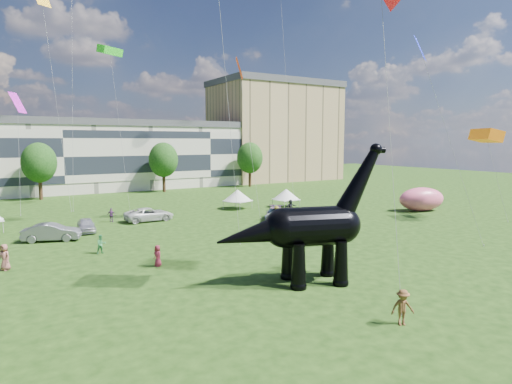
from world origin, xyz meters
TOP-DOWN VIEW (x-y plane):
  - ground at (0.00, 0.00)m, footprint 220.00×220.00m
  - terrace_row at (-8.00, 62.00)m, footprint 78.00×11.00m
  - apartment_block at (40.00, 65.00)m, footprint 28.00×18.00m
  - tree_mid_left at (-12.00, 53.00)m, footprint 5.20×5.20m
  - tree_mid_right at (8.00, 53.00)m, footprint 5.20×5.20m
  - tree_far_right at (26.00, 53.00)m, footprint 5.20×5.20m
  - dinosaur_sculpture at (-0.97, -0.08)m, footprint 11.27×4.98m
  - car_silver at (-10.32, 23.73)m, footprint 1.97×4.16m
  - car_grey at (-13.74, 21.20)m, footprint 5.22×3.18m
  - car_white at (-3.07, 26.32)m, footprint 5.60×2.69m
  - car_dark at (9.69, 19.51)m, footprint 4.66×5.19m
  - gazebo_near at (9.90, 28.88)m, footprint 4.98×4.98m
  - gazebo_far at (16.46, 26.83)m, footprint 3.81×3.81m
  - inflatable_pink at (29.63, 14.82)m, footprint 6.88×4.91m
  - visitors at (-2.65, 14.11)m, footprint 40.43×36.54m
  - kites at (7.09, 34.04)m, footprint 61.70×53.87m

SIDE VIEW (x-z plane):
  - ground at x=0.00m, z-range 0.00..0.00m
  - car_silver at x=-10.32m, z-range 0.00..1.38m
  - car_dark at x=9.69m, z-range 0.00..1.45m
  - car_white at x=-3.07m, z-range 0.00..1.54m
  - car_grey at x=-13.74m, z-range 0.00..1.62m
  - visitors at x=-2.65m, z-range -0.08..1.81m
  - inflatable_pink at x=29.63m, z-range 0.00..3.11m
  - gazebo_far at x=16.46m, z-range 0.51..3.05m
  - gazebo_near at x=9.90m, z-range 0.53..3.16m
  - dinosaur_sculpture at x=-0.97m, z-range -1.14..8.15m
  - terrace_row at x=-8.00m, z-range 0.00..12.00m
  - tree_mid_left at x=-12.00m, z-range 1.57..11.01m
  - tree_mid_right at x=8.00m, z-range 1.57..11.01m
  - tree_far_right at x=26.00m, z-range 1.57..11.01m
  - apartment_block at x=40.00m, z-range 0.00..22.00m
  - kites at x=7.09m, z-range 12.40..41.03m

